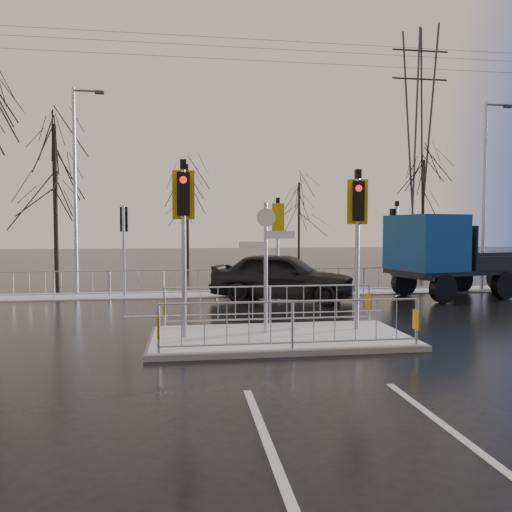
{
  "coord_description": "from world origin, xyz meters",
  "views": [
    {
      "loc": [
        -2.17,
        -11.31,
        2.58
      ],
      "look_at": [
        -0.06,
        3.48,
        1.8
      ],
      "focal_mm": 35.0,
      "sensor_mm": 36.0,
      "label": 1
    }
  ],
  "objects": [
    {
      "name": "tree_far_b",
      "position": [
        6.0,
        24.0,
        4.18
      ],
      "size": [
        3.25,
        3.25,
        6.14
      ],
      "color": "black",
      "rests_on": "ground"
    },
    {
      "name": "tree_far_c",
      "position": [
        14.0,
        21.0,
        5.15
      ],
      "size": [
        4.0,
        4.0,
        7.55
      ],
      "color": "black",
      "rests_on": "ground"
    },
    {
      "name": "flatbed_truck",
      "position": [
        7.64,
        6.4,
        1.67
      ],
      "size": [
        7.15,
        3.96,
        3.14
      ],
      "color": "black",
      "rests_on": "ground"
    },
    {
      "name": "tree_far_a",
      "position": [
        -2.0,
        22.0,
        4.82
      ],
      "size": [
        3.75,
        3.75,
        7.08
      ],
      "color": "black",
      "rests_on": "ground"
    },
    {
      "name": "tree_near_b",
      "position": [
        -8.0,
        12.5,
        5.15
      ],
      "size": [
        4.0,
        4.0,
        7.55
      ],
      "color": "black",
      "rests_on": "ground"
    },
    {
      "name": "pylon_wires",
      "position": [
        16.88,
        30.0,
        11.03
      ],
      "size": [
        70.0,
        2.38,
        19.97
      ],
      "color": "#2D3033",
      "rests_on": "ground"
    },
    {
      "name": "lane_markings",
      "position": [
        0.0,
        -0.33,
        0.0
      ],
      "size": [
        8.0,
        11.38,
        0.01
      ],
      "color": "silver",
      "rests_on": "ground"
    },
    {
      "name": "ground",
      "position": [
        0.0,
        0.0,
        0.0
      ],
      "size": [
        120.0,
        120.0,
        0.0
      ],
      "primitive_type": "plane",
      "color": "black",
      "rests_on": "ground"
    },
    {
      "name": "street_lamp_right",
      "position": [
        10.57,
        8.5,
        4.39
      ],
      "size": [
        1.25,
        0.18,
        8.0
      ],
      "color": "#9A9FA8",
      "rests_on": "ground"
    },
    {
      "name": "traffic_island",
      "position": [
        -0.01,
        0.01,
        0.39
      ],
      "size": [
        6.0,
        3.04,
        4.15
      ],
      "color": "slate",
      "rests_on": "ground"
    },
    {
      "name": "far_kerb_fixtures",
      "position": [
        0.29,
        8.09,
        1.02
      ],
      "size": [
        18.0,
        0.65,
        3.83
      ],
      "color": "#9A9FA8",
      "rests_on": "ground"
    },
    {
      "name": "street_lamp_left",
      "position": [
        -6.43,
        9.5,
        4.49
      ],
      "size": [
        1.25,
        0.18,
        8.2
      ],
      "color": "#9A9FA8",
      "rests_on": "ground"
    },
    {
      "name": "snow_verge",
      "position": [
        0.0,
        8.6,
        0.02
      ],
      "size": [
        30.0,
        2.0,
        0.04
      ],
      "primitive_type": "cube",
      "color": "white",
      "rests_on": "ground"
    },
    {
      "name": "car_far_lane",
      "position": [
        1.34,
        6.47,
        0.89
      ],
      "size": [
        5.62,
        4.04,
        1.78
      ],
      "primitive_type": "imported",
      "rotation": [
        0.0,
        0.0,
        1.15
      ],
      "color": "black",
      "rests_on": "ground"
    }
  ]
}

